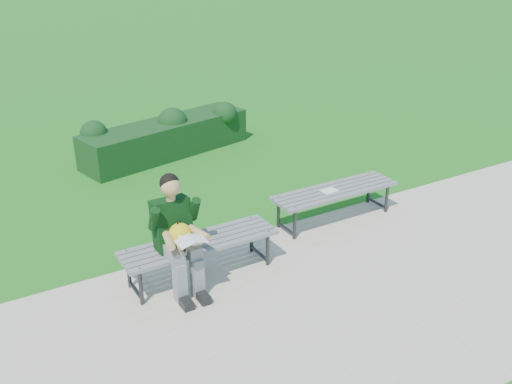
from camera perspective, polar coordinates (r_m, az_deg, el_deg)
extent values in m
plane|color=#237521|center=(7.47, -0.86, -4.43)|extent=(80.00, 80.00, 0.00)
cube|color=#ABA291|center=(6.23, 7.32, -10.94)|extent=(30.00, 3.50, 0.02)
cube|color=#193B10|center=(10.31, -8.93, 5.32)|extent=(3.23, 1.47, 0.60)
sphere|color=#193B10|center=(9.94, -15.90, 5.60)|extent=(0.55, 0.55, 0.46)
sphere|color=#193B10|center=(10.28, -8.35, 6.89)|extent=(0.64, 0.64, 0.53)
sphere|color=#193B10|center=(10.71, -3.13, 7.81)|extent=(0.54, 0.54, 0.45)
cube|color=slate|center=(6.27, -4.83, -5.86)|extent=(1.80, 0.08, 0.04)
cube|color=slate|center=(6.35, -5.25, -5.45)|extent=(1.80, 0.08, 0.04)
cube|color=slate|center=(6.43, -5.65, -5.06)|extent=(1.80, 0.08, 0.04)
cube|color=slate|center=(6.51, -6.04, -4.67)|extent=(1.80, 0.09, 0.04)
cube|color=slate|center=(6.60, -6.43, -4.29)|extent=(1.80, 0.08, 0.04)
cylinder|color=#2D2D30|center=(6.16, -11.44, -9.36)|extent=(0.04, 0.04, 0.41)
cylinder|color=#2D2D30|center=(6.46, -12.61, -7.71)|extent=(0.04, 0.04, 0.41)
cylinder|color=#2D2D30|center=(6.21, -12.19, -7.09)|extent=(0.04, 0.42, 0.04)
cylinder|color=#2D2D30|center=(6.39, -11.93, -9.61)|extent=(0.04, 0.42, 0.04)
cylinder|color=gray|center=(6.01, -11.58, -7.46)|extent=(0.02, 0.02, 0.01)
cylinder|color=gray|center=(6.35, -12.86, -5.73)|extent=(0.02, 0.02, 0.01)
cylinder|color=#2D2D30|center=(6.71, 1.18, -5.78)|extent=(0.04, 0.04, 0.41)
cylinder|color=#2D2D30|center=(7.00, -0.46, -4.45)|extent=(0.04, 0.04, 0.41)
cylinder|color=#2D2D30|center=(6.77, 0.34, -3.75)|extent=(0.04, 0.42, 0.04)
cylinder|color=#2D2D30|center=(6.93, 0.34, -6.15)|extent=(0.04, 0.42, 0.04)
cylinder|color=gray|center=(6.58, 1.28, -3.97)|extent=(0.02, 0.02, 0.01)
cylinder|color=gray|center=(6.90, -0.54, -2.57)|extent=(0.02, 0.02, 0.01)
cube|color=slate|center=(7.61, 8.87, -0.41)|extent=(1.80, 0.08, 0.04)
cube|color=slate|center=(7.68, 8.38, -0.13)|extent=(1.80, 0.08, 0.04)
cube|color=slate|center=(7.75, 7.91, 0.14)|extent=(1.80, 0.08, 0.04)
cube|color=slate|center=(7.83, 7.44, 0.40)|extent=(1.80, 0.09, 0.04)
cube|color=slate|center=(7.90, 6.99, 0.66)|extent=(1.80, 0.09, 0.04)
cylinder|color=#2D2D30|center=(7.29, 3.88, -3.27)|extent=(0.04, 0.04, 0.41)
cylinder|color=#2D2D30|center=(7.57, 2.26, -2.14)|extent=(0.04, 0.04, 0.41)
cylinder|color=#2D2D30|center=(7.35, 3.09, -1.42)|extent=(0.04, 0.42, 0.04)
cylinder|color=#2D2D30|center=(7.49, 3.03, -3.68)|extent=(0.04, 0.42, 0.04)
cylinder|color=gray|center=(7.16, 4.01, -1.56)|extent=(0.02, 0.02, 0.01)
cylinder|color=gray|center=(7.48, 2.22, -0.38)|extent=(0.02, 0.02, 0.01)
cylinder|color=#2D2D30|center=(8.19, 12.94, -0.64)|extent=(0.04, 0.04, 0.41)
cylinder|color=#2D2D30|center=(8.45, 11.21, 0.29)|extent=(0.04, 0.04, 0.41)
cylinder|color=#2D2D30|center=(8.25, 12.17, 0.99)|extent=(0.04, 0.42, 0.04)
cylinder|color=#2D2D30|center=(8.38, 11.97, -1.07)|extent=(0.04, 0.42, 0.04)
cylinder|color=gray|center=(8.08, 13.18, 0.92)|extent=(0.02, 0.02, 0.01)
cylinder|color=gray|center=(8.36, 11.26, 1.89)|extent=(0.02, 0.02, 0.01)
cube|color=gray|center=(6.12, -8.43, -5.89)|extent=(0.14, 0.42, 0.13)
cube|color=gray|center=(6.19, -6.72, -5.44)|extent=(0.14, 0.42, 0.13)
cube|color=gray|center=(6.13, -7.60, -8.97)|extent=(0.12, 0.13, 0.45)
cube|color=gray|center=(6.20, -5.89, -8.49)|extent=(0.12, 0.13, 0.45)
cube|color=black|center=(6.16, -7.13, -10.82)|extent=(0.11, 0.26, 0.09)
cube|color=black|center=(6.22, -5.42, -10.32)|extent=(0.11, 0.26, 0.09)
cube|color=black|center=(6.22, -8.42, -3.15)|extent=(0.40, 0.30, 0.59)
cylinder|color=tan|center=(6.06, -8.53, -0.53)|extent=(0.10, 0.10, 0.08)
sphere|color=tan|center=(5.99, -8.53, 0.53)|extent=(0.21, 0.21, 0.21)
sphere|color=black|center=(6.01, -8.66, 0.89)|extent=(0.21, 0.21, 0.21)
cylinder|color=black|center=(5.99, -10.16, -2.66)|extent=(0.10, 0.21, 0.30)
cylinder|color=black|center=(6.14, -6.17, -1.70)|extent=(0.10, 0.21, 0.30)
cylinder|color=tan|center=(5.91, -8.72, -4.84)|extent=(0.14, 0.31, 0.08)
cylinder|color=tan|center=(6.02, -5.73, -4.07)|extent=(0.14, 0.31, 0.08)
sphere|color=tan|center=(5.80, -7.47, -5.34)|extent=(0.09, 0.09, 0.09)
sphere|color=tan|center=(5.87, -5.68, -4.87)|extent=(0.09, 0.09, 0.09)
sphere|color=#FFEF08|center=(6.05, -7.59, -4.23)|extent=(0.25, 0.25, 0.25)
cone|color=#F05819|center=(5.96, -7.14, -4.73)|extent=(0.07, 0.07, 0.07)
cone|color=black|center=(5.99, -7.83, -3.13)|extent=(0.03, 0.05, 0.08)
cone|color=black|center=(6.01, -7.60, -3.07)|extent=(0.03, 0.04, 0.07)
sphere|color=white|center=(5.94, -7.62, -4.46)|extent=(0.05, 0.05, 0.05)
sphere|color=white|center=(5.97, -6.83, -4.26)|extent=(0.05, 0.05, 0.05)
cube|color=white|center=(5.77, -7.19, -4.98)|extent=(0.15, 0.20, 0.05)
cube|color=white|center=(5.82, -5.84, -4.63)|extent=(0.15, 0.20, 0.05)
cube|color=white|center=(7.69, 7.33, 0.14)|extent=(0.22, 0.16, 0.01)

